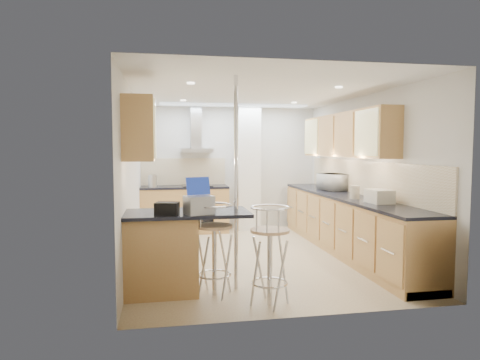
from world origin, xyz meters
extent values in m
plane|color=tan|center=(0.00, 0.00, 0.00)|extent=(4.80, 4.80, 0.00)
cube|color=silver|center=(0.00, 2.40, 1.25)|extent=(3.60, 0.04, 2.50)
cube|color=silver|center=(0.00, -2.40, 1.25)|extent=(3.60, 0.04, 2.50)
cube|color=silver|center=(-1.80, 0.00, 1.25)|extent=(0.04, 4.80, 2.50)
cube|color=silver|center=(1.80, 0.00, 1.25)|extent=(0.04, 4.80, 2.50)
cube|color=white|center=(0.00, 0.00, 2.50)|extent=(3.60, 4.80, 0.02)
cube|color=tan|center=(1.63, 0.40, 1.88)|extent=(0.34, 3.00, 0.72)
cube|color=tan|center=(-1.63, -1.35, 1.88)|extent=(0.34, 0.62, 0.72)
cube|color=#F5E9CE|center=(1.79, 0.00, 1.18)|extent=(0.03, 4.40, 0.56)
cube|color=#F5E9CE|center=(-0.95, 2.38, 1.18)|extent=(1.70, 0.03, 0.56)
cube|color=white|center=(0.35, 2.20, 1.25)|extent=(0.45, 0.40, 2.50)
cube|color=silver|center=(-0.70, 2.15, 1.62)|extent=(0.62, 0.48, 0.08)
cube|color=silver|center=(-0.70, 2.29, 2.06)|extent=(0.22, 0.20, 0.88)
cylinder|color=silver|center=(-0.53, -1.45, 1.25)|extent=(0.05, 0.05, 2.50)
cube|color=black|center=(-0.70, 1.79, 0.45)|extent=(0.58, 0.02, 0.58)
cube|color=black|center=(-0.70, 2.10, 0.93)|extent=(0.58, 0.50, 0.02)
cube|color=tan|center=(0.00, 1.80, 2.48)|extent=(2.80, 0.35, 0.02)
cube|color=tan|center=(1.50, 0.00, 0.44)|extent=(0.60, 4.40, 0.88)
cube|color=black|center=(1.50, 0.00, 0.90)|extent=(0.63, 4.40, 0.04)
cube|color=tan|center=(-0.95, 2.10, 0.44)|extent=(1.70, 0.60, 0.88)
cube|color=black|center=(-0.95, 2.10, 0.90)|extent=(1.70, 0.63, 0.04)
cube|color=tan|center=(-1.12, -1.45, 0.45)|extent=(1.35, 0.62, 0.90)
cube|color=black|center=(-1.12, -1.45, 0.92)|extent=(1.47, 0.72, 0.04)
imported|color=white|center=(1.60, 0.75, 1.07)|extent=(0.46, 0.60, 0.30)
cube|color=#93969A|center=(-0.98, -1.66, 1.04)|extent=(0.35, 0.31, 0.20)
cube|color=black|center=(-1.33, -1.63, 1.01)|extent=(0.28, 0.24, 0.13)
cylinder|color=silver|center=(1.69, 0.75, 1.01)|extent=(0.16, 0.16, 0.18)
cylinder|color=silver|center=(1.51, 0.66, 1.00)|extent=(0.11, 0.11, 0.15)
cylinder|color=beige|center=(1.41, -0.49, 1.02)|extent=(0.17, 0.17, 0.20)
cylinder|color=white|center=(1.53, -0.83, 0.99)|extent=(0.11, 0.11, 0.13)
cube|color=silver|center=(1.53, -1.00, 1.01)|extent=(0.29, 0.36, 0.18)
cylinder|color=silver|center=(-1.56, 1.94, 1.04)|extent=(0.16, 0.16, 0.24)
camera|label=1|loc=(-1.37, -6.33, 1.67)|focal=32.00mm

